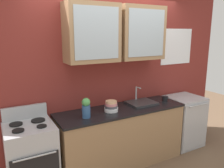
{
  "coord_description": "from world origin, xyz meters",
  "views": [
    {
      "loc": [
        -1.66,
        -2.71,
        1.98
      ],
      "look_at": [
        -0.16,
        0.0,
        1.28
      ],
      "focal_mm": 36.22,
      "sensor_mm": 36.0,
      "label": 1
    }
  ],
  "objects_px": {
    "vase": "(86,108)",
    "bowl_stack": "(111,106)",
    "stove_range": "(32,158)",
    "sink_faucet": "(141,102)",
    "cup_near_sink": "(165,98)",
    "dishwasher": "(183,121)"
  },
  "relations": [
    {
      "from": "stove_range",
      "to": "bowl_stack",
      "type": "distance_m",
      "value": 1.23
    },
    {
      "from": "bowl_stack",
      "to": "vase",
      "type": "height_order",
      "value": "vase"
    },
    {
      "from": "cup_near_sink",
      "to": "dishwasher",
      "type": "height_order",
      "value": "cup_near_sink"
    },
    {
      "from": "bowl_stack",
      "to": "vase",
      "type": "relative_size",
      "value": 0.74
    },
    {
      "from": "sink_faucet",
      "to": "bowl_stack",
      "type": "distance_m",
      "value": 0.6
    },
    {
      "from": "bowl_stack",
      "to": "cup_near_sink",
      "type": "xyz_separation_m",
      "value": [
        1.03,
        0.03,
        -0.03
      ]
    },
    {
      "from": "sink_faucet",
      "to": "dishwasher",
      "type": "bearing_deg",
      "value": -4.36
    },
    {
      "from": "bowl_stack",
      "to": "dishwasher",
      "type": "bearing_deg",
      "value": 0.59
    },
    {
      "from": "vase",
      "to": "cup_near_sink",
      "type": "xyz_separation_m",
      "value": [
        1.44,
        0.08,
        -0.1
      ]
    },
    {
      "from": "cup_near_sink",
      "to": "stove_range",
      "type": "bearing_deg",
      "value": -179.82
    },
    {
      "from": "sink_faucet",
      "to": "vase",
      "type": "height_order",
      "value": "vase"
    },
    {
      "from": "cup_near_sink",
      "to": "bowl_stack",
      "type": "bearing_deg",
      "value": -178.51
    },
    {
      "from": "bowl_stack",
      "to": "vase",
      "type": "distance_m",
      "value": 0.41
    },
    {
      "from": "sink_faucet",
      "to": "dishwasher",
      "type": "relative_size",
      "value": 0.49
    },
    {
      "from": "sink_faucet",
      "to": "dishwasher",
      "type": "distance_m",
      "value": 1.01
    },
    {
      "from": "stove_range",
      "to": "bowl_stack",
      "type": "relative_size",
      "value": 5.4
    },
    {
      "from": "stove_range",
      "to": "bowl_stack",
      "type": "xyz_separation_m",
      "value": [
        1.12,
        -0.02,
        0.51
      ]
    },
    {
      "from": "sink_faucet",
      "to": "cup_near_sink",
      "type": "bearing_deg",
      "value": -7.36
    },
    {
      "from": "vase",
      "to": "bowl_stack",
      "type": "bearing_deg",
      "value": 7.41
    },
    {
      "from": "bowl_stack",
      "to": "sink_faucet",
      "type": "bearing_deg",
      "value": 8.11
    },
    {
      "from": "stove_range",
      "to": "dishwasher",
      "type": "distance_m",
      "value": 2.61
    },
    {
      "from": "stove_range",
      "to": "vase",
      "type": "relative_size",
      "value": 4.0
    }
  ]
}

